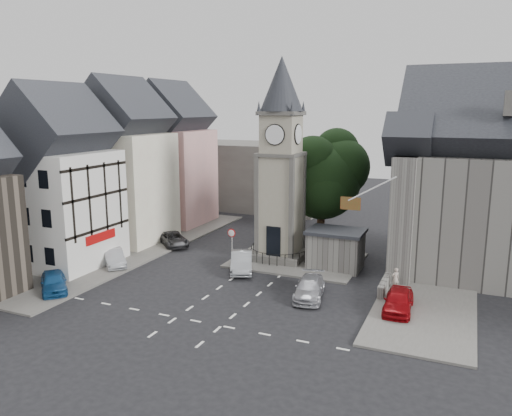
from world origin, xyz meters
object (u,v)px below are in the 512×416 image
at_px(clock_tower, 281,161).
at_px(stone_shelter, 336,249).
at_px(car_east_red, 398,301).
at_px(pedestrian, 395,279).
at_px(car_west_blue, 54,282).

relative_size(clock_tower, stone_shelter, 3.78).
height_order(car_east_red, pedestrian, pedestrian).
bearing_deg(clock_tower, pedestrian, -19.41).
relative_size(stone_shelter, pedestrian, 2.77).
xyz_separation_m(stone_shelter, pedestrian, (4.99, -2.96, -0.77)).
xyz_separation_m(clock_tower, car_east_red, (10.52, -7.31, -7.41)).
distance_m(car_east_red, pedestrian, 3.93).
distance_m(car_west_blue, pedestrian, 23.39).
bearing_deg(car_west_blue, car_east_red, -32.59).
bearing_deg(pedestrian, stone_shelter, -69.63).
bearing_deg(stone_shelter, clock_tower, 174.16).
relative_size(clock_tower, car_east_red, 3.92).
relative_size(car_west_blue, pedestrian, 2.60).
xyz_separation_m(car_west_blue, pedestrian, (21.29, 9.68, 0.09)).
xyz_separation_m(stone_shelter, car_east_red, (5.72, -6.82, -0.84)).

